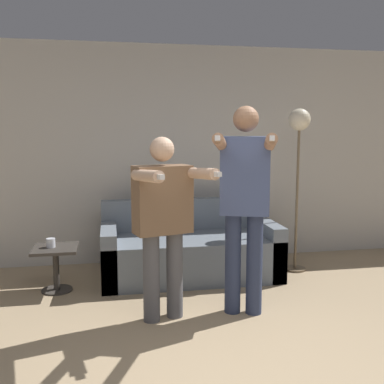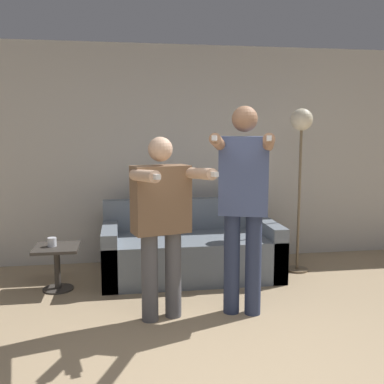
{
  "view_description": "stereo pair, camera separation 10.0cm",
  "coord_description": "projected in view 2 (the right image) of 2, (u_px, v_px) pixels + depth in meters",
  "views": [
    {
      "loc": [
        -0.77,
        -2.42,
        1.6
      ],
      "look_at": [
        -0.01,
        1.75,
        1.01
      ],
      "focal_mm": 42.0,
      "sensor_mm": 36.0,
      "label": 1
    },
    {
      "loc": [
        -0.67,
        -2.44,
        1.6
      ],
      "look_at": [
        -0.01,
        1.75,
        1.01
      ],
      "focal_mm": 42.0,
      "sensor_mm": 36.0,
      "label": 2
    }
  ],
  "objects": [
    {
      "name": "couch",
      "position": [
        191.0,
        251.0,
        4.95
      ],
      "size": [
        1.9,
        0.9,
        0.81
      ],
      "color": "slate",
      "rests_on": "ground_plane"
    },
    {
      "name": "floor_lamp",
      "position": [
        301.0,
        139.0,
        4.95
      ],
      "size": [
        0.26,
        0.26,
        1.83
      ],
      "color": "#756047",
      "rests_on": "ground_plane"
    },
    {
      "name": "side_table",
      "position": [
        57.0,
        259.0,
        4.49
      ],
      "size": [
        0.43,
        0.43,
        0.45
      ],
      "color": "#38332D",
      "rests_on": "ground_plane"
    },
    {
      "name": "wall_back",
      "position": [
        177.0,
        155.0,
        5.46
      ],
      "size": [
        10.0,
        0.05,
        2.6
      ],
      "color": "beige",
      "rests_on": "ground_plane"
    },
    {
      "name": "cat",
      "position": [
        157.0,
        193.0,
        5.15
      ],
      "size": [
        0.44,
        0.15,
        0.17
      ],
      "color": "#3D3833",
      "rests_on": "couch"
    },
    {
      "name": "person_right",
      "position": [
        243.0,
        196.0,
        3.8
      ],
      "size": [
        0.61,
        0.76,
        1.8
      ],
      "rotation": [
        0.0,
        0.0,
        -0.31
      ],
      "color": "#2D3856",
      "rests_on": "ground_plane"
    },
    {
      "name": "cup",
      "position": [
        52.0,
        242.0,
        4.47
      ],
      "size": [
        0.09,
        0.09,
        0.09
      ],
      "color": "silver",
      "rests_on": "side_table"
    },
    {
      "name": "person_left",
      "position": [
        162.0,
        216.0,
        3.71
      ],
      "size": [
        0.65,
        0.77,
        1.54
      ],
      "rotation": [
        0.0,
        0.0,
        0.27
      ],
      "color": "#56565B",
      "rests_on": "ground_plane"
    }
  ]
}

